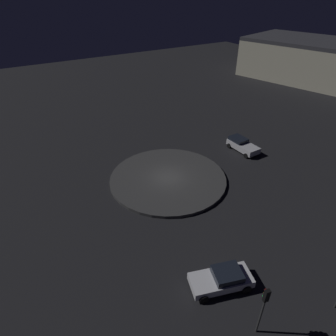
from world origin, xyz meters
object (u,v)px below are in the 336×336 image
Objects in this scene: car_white at (222,279)px; store_building at (316,61)px; car_silver at (242,145)px; traffic_light_west at (264,303)px.

store_building is at bearing -132.13° from car_white.
store_building reaches higher than car_silver.
traffic_light_west is (-17.32, 15.13, 2.16)m from car_silver.
car_silver is 0.89× the size of car_white.
car_white is (-13.75, 14.87, -0.01)m from car_silver.
car_white is at bearing 105.51° from store_building.
store_building is (15.15, -34.57, 3.20)m from car_silver.
car_white is at bearing 8.65° from traffic_light_west.
traffic_light_west is at bearing 103.27° from car_white.
car_silver is at bearing 98.86° from store_building.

